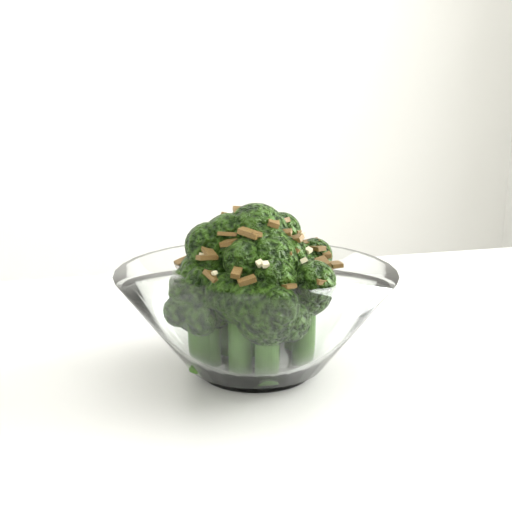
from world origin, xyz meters
name	(u,v)px	position (x,y,z in m)	size (l,w,h in m)	color
broccoli_dish	(255,307)	(0.17, 0.22, 0.80)	(0.19, 0.19, 0.12)	white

